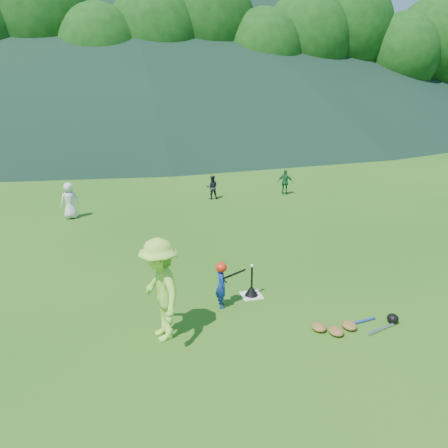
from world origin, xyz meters
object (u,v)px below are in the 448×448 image
Objects in this scene: batter_child at (221,285)px; equipment_pile at (350,326)px; home_plate at (251,295)px; batting_tee at (252,291)px; fielder_a at (70,201)px; fielder_b at (212,187)px; adult_coach at (160,290)px; fielder_c at (285,182)px.

equipment_pile is (2.22, -1.49, -0.43)m from batter_child.
home_plate is 0.66× the size of batting_tee.
fielder_b is (5.36, 1.31, -0.15)m from fielder_a.
adult_coach is at bearing 124.82° from batter_child.
batting_tee is (-1.01, -8.39, -0.35)m from fielder_b.
fielder_c is (6.28, 9.49, -0.46)m from adult_coach.
batting_tee reaches higher than equipment_pile.
fielder_b is (1.78, 8.67, -0.01)m from batter_child.
batting_tee is 2.29m from equipment_pile.
fielder_b is at bearing 27.72° from fielder_c.
equipment_pile reaches higher than home_plate.
batter_child is 8.19m from fielder_a.
batter_child is (-0.77, -0.29, 0.49)m from home_plate.
equipment_pile is (1.44, -1.78, -0.06)m from batting_tee.
batting_tee is at bearing -67.19° from batter_child.
fielder_b is 3.14m from fielder_c.
fielder_c is (4.92, 8.63, 0.03)m from batter_child.
home_plate is 0.47× the size of fielder_b.
fielder_a reaches higher than batting_tee.
batter_child is at bearing 98.84° from fielder_a.
fielder_a is (-4.36, 7.08, 0.63)m from home_plate.
adult_coach is 8.53m from fielder_a.
batting_tee is at bearing 92.13° from fielder_c.
batter_child reaches higher than fielder_b.
adult_coach is at bearing 87.97° from fielder_a.
fielder_b is (1.01, 8.39, 0.47)m from home_plate.
fielder_a is at bearing -177.47° from adult_coach.
fielder_c is at bearing 133.93° from adult_coach.
fielder_b is 0.92× the size of fielder_c.
fielder_c is at bearing 171.32° from fielder_a.
home_plate is at bearing 92.13° from fielder_c.
batting_tee is at bearing 129.11° from equipment_pile.
batter_child reaches higher than equipment_pile.
home_plate is at bearing 91.20° from fielder_b.
adult_coach reaches higher than equipment_pile.
batting_tee is (4.36, -7.08, -0.51)m from fielder_a.
home_plate is 0.12m from batting_tee.
fielder_c reaches higher than batter_child.
batter_child is 8.85m from fielder_b.
adult_coach is at bearing -151.67° from batting_tee.
fielder_c is 1.55× the size of batting_tee.
batter_child reaches higher than home_plate.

